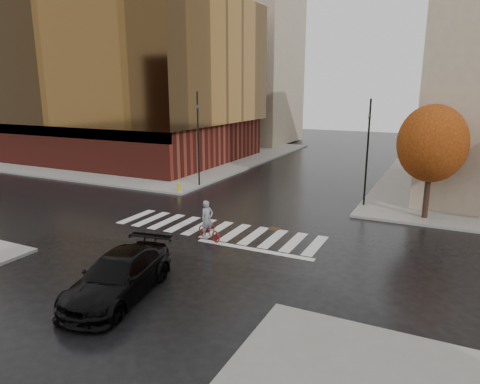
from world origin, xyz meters
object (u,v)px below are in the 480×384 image
Objects in this scene: sedan at (119,276)px; traffic_light_ne at (368,147)px; fire_hydrant at (179,186)px; traffic_light_nw at (198,133)px; cyclist at (208,226)px.

traffic_light_ne reaches higher than sedan.
traffic_light_ne is 13.42m from fire_hydrant.
fire_hydrant is at bearing -1.39° from traffic_light_nw.
fire_hydrant is (-0.20, -2.50, -3.65)m from traffic_light_nw.
cyclist reaches higher than fire_hydrant.
sedan is 6.75m from cyclist.
sedan reaches higher than fire_hydrant.
traffic_light_nw is 10.38× the size of fire_hydrant.
traffic_light_nw reaches higher than fire_hydrant.
cyclist reaches higher than sedan.
traffic_light_ne is 9.83× the size of fire_hydrant.
cyclist is 0.28× the size of traffic_light_nw.
cyclist is 12.51m from traffic_light_nw.
fire_hydrant is at bearing 106.25° from sedan.
cyclist is 11.81m from traffic_light_ne.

